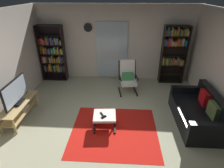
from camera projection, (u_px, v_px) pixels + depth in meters
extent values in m
plane|color=#A8A788|center=(110.00, 128.00, 4.41)|extent=(7.02, 7.02, 0.00)
cube|color=beige|center=(115.00, 43.00, 6.38)|extent=(5.60, 0.06, 2.60)
cube|color=silver|center=(112.00, 51.00, 6.44)|extent=(1.10, 0.01, 2.00)
cube|color=red|center=(114.00, 131.00, 4.31)|extent=(2.02, 1.81, 0.01)
cube|color=tan|center=(18.00, 103.00, 4.56)|extent=(0.43, 1.30, 0.02)
cube|color=tan|center=(21.00, 111.00, 4.67)|extent=(0.39, 1.24, 0.02)
cylinder|color=tan|center=(14.00, 127.00, 4.12)|extent=(0.05, 0.05, 0.43)
cylinder|color=tan|center=(37.00, 99.00, 5.18)|extent=(0.05, 0.05, 0.43)
cylinder|color=tan|center=(0.00, 126.00, 4.14)|extent=(0.05, 0.05, 0.43)
cylinder|color=tan|center=(25.00, 98.00, 5.20)|extent=(0.05, 0.05, 0.43)
cube|color=silver|center=(22.00, 108.00, 4.72)|extent=(0.26, 0.28, 0.07)
cube|color=black|center=(18.00, 102.00, 4.54)|extent=(0.20, 0.32, 0.05)
cube|color=black|center=(15.00, 91.00, 4.39)|extent=(0.04, 1.00, 0.58)
cube|color=silver|center=(16.00, 91.00, 4.39)|extent=(0.01, 0.94, 0.52)
cube|color=black|center=(41.00, 54.00, 6.39)|extent=(0.02, 0.30, 1.96)
cube|color=black|center=(64.00, 54.00, 6.35)|extent=(0.02, 0.30, 1.96)
cube|color=black|center=(54.00, 53.00, 6.50)|extent=(0.87, 0.02, 1.96)
cube|color=black|center=(56.00, 78.00, 6.82)|extent=(0.83, 0.28, 0.02)
cube|color=black|center=(55.00, 71.00, 6.67)|extent=(0.83, 0.28, 0.02)
cube|color=black|center=(54.00, 63.00, 6.52)|extent=(0.83, 0.28, 0.02)
cube|color=black|center=(53.00, 54.00, 6.37)|extent=(0.83, 0.28, 0.02)
cube|color=black|center=(51.00, 45.00, 6.22)|extent=(0.83, 0.28, 0.02)
cube|color=black|center=(50.00, 35.00, 6.07)|extent=(0.83, 0.28, 0.02)
cube|color=black|center=(48.00, 25.00, 5.92)|extent=(0.83, 0.28, 0.02)
cube|color=#282631|center=(44.00, 67.00, 6.64)|extent=(0.03, 0.11, 0.26)
cube|color=beige|center=(46.00, 68.00, 6.66)|extent=(0.03, 0.14, 0.18)
cube|color=brown|center=(46.00, 68.00, 6.62)|extent=(0.03, 0.18, 0.24)
cube|color=#202230|center=(47.00, 67.00, 6.63)|extent=(0.03, 0.16, 0.25)
cube|color=#242B1E|center=(49.00, 68.00, 6.66)|extent=(0.03, 0.12, 0.15)
cube|color=red|center=(49.00, 68.00, 6.65)|extent=(0.02, 0.24, 0.18)
cube|color=gold|center=(50.00, 67.00, 6.61)|extent=(0.04, 0.12, 0.27)
cube|color=gold|center=(52.00, 68.00, 6.63)|extent=(0.03, 0.15, 0.20)
cube|color=#5895A1|center=(53.00, 68.00, 6.65)|extent=(0.02, 0.10, 0.16)
cube|color=black|center=(54.00, 68.00, 6.62)|extent=(0.04, 0.24, 0.23)
cube|color=gold|center=(55.00, 68.00, 6.60)|extent=(0.02, 0.17, 0.23)
cube|color=#2B804F|center=(56.00, 68.00, 6.60)|extent=(0.04, 0.22, 0.23)
cube|color=gold|center=(57.00, 68.00, 6.63)|extent=(0.03, 0.10, 0.23)
cube|color=#C53536|center=(58.00, 68.00, 6.62)|extent=(0.03, 0.22, 0.19)
cube|color=orange|center=(59.00, 68.00, 6.59)|extent=(0.04, 0.22, 0.26)
cube|color=#2A59B2|center=(61.00, 69.00, 6.62)|extent=(0.03, 0.23, 0.18)
cube|color=#5A8F93|center=(62.00, 68.00, 6.62)|extent=(0.03, 0.17, 0.19)
cube|color=#202A23|center=(63.00, 67.00, 6.60)|extent=(0.04, 0.16, 0.26)
cube|color=red|center=(64.00, 68.00, 6.62)|extent=(0.03, 0.19, 0.23)
cube|color=beige|center=(43.00, 60.00, 6.49)|extent=(0.03, 0.12, 0.19)
cube|color=red|center=(44.00, 59.00, 6.47)|extent=(0.02, 0.19, 0.25)
cube|color=beige|center=(45.00, 59.00, 6.50)|extent=(0.04, 0.23, 0.21)
cube|color=orange|center=(46.00, 60.00, 6.51)|extent=(0.03, 0.16, 0.19)
cube|color=brown|center=(47.00, 59.00, 6.49)|extent=(0.03, 0.17, 0.23)
cube|color=#172234|center=(48.00, 59.00, 6.48)|extent=(0.04, 0.16, 0.23)
cube|color=red|center=(50.00, 59.00, 6.48)|extent=(0.02, 0.12, 0.21)
cube|color=#BDB6A5|center=(50.00, 60.00, 6.48)|extent=(0.03, 0.19, 0.19)
cube|color=orange|center=(52.00, 60.00, 6.50)|extent=(0.04, 0.13, 0.17)
cube|color=gold|center=(53.00, 59.00, 6.47)|extent=(0.03, 0.21, 0.26)
cube|color=brown|center=(54.00, 60.00, 6.46)|extent=(0.04, 0.10, 0.19)
cube|color=gold|center=(55.00, 60.00, 6.49)|extent=(0.03, 0.20, 0.17)
cube|color=#2C1F2D|center=(56.00, 60.00, 6.48)|extent=(0.04, 0.15, 0.17)
cube|color=#A58E3E|center=(57.00, 60.00, 6.46)|extent=(0.03, 0.16, 0.17)
cube|color=orange|center=(59.00, 60.00, 6.48)|extent=(0.04, 0.16, 0.18)
cube|color=gold|center=(60.00, 59.00, 6.46)|extent=(0.03, 0.17, 0.26)
cube|color=#385DA6|center=(61.00, 60.00, 6.45)|extent=(0.03, 0.17, 0.21)
cube|color=#3E56A0|center=(62.00, 60.00, 6.44)|extent=(0.03, 0.23, 0.21)
cube|color=brown|center=(63.00, 60.00, 6.47)|extent=(0.04, 0.17, 0.21)
cube|color=#A09532|center=(41.00, 50.00, 6.34)|extent=(0.03, 0.11, 0.26)
cube|color=#282F1D|center=(43.00, 51.00, 6.36)|extent=(0.03, 0.15, 0.17)
cube|color=orange|center=(43.00, 50.00, 6.33)|extent=(0.03, 0.10, 0.25)
cube|color=orange|center=(45.00, 51.00, 6.35)|extent=(0.04, 0.20, 0.19)
cube|color=red|center=(46.00, 51.00, 6.33)|extent=(0.02, 0.14, 0.19)
cube|color=#A58D36|center=(46.00, 51.00, 6.33)|extent=(0.02, 0.10, 0.20)
cube|color=#2C2026|center=(48.00, 51.00, 6.34)|extent=(0.03, 0.18, 0.19)
cube|color=#964999|center=(49.00, 51.00, 6.32)|extent=(0.03, 0.15, 0.16)
cube|color=teal|center=(50.00, 51.00, 6.31)|extent=(0.02, 0.17, 0.20)
cube|color=#17302A|center=(51.00, 51.00, 6.31)|extent=(0.04, 0.11, 0.18)
cube|color=#5D9F9C|center=(53.00, 51.00, 6.34)|extent=(0.04, 0.19, 0.18)
cube|color=#2F8D4A|center=(53.00, 51.00, 6.31)|extent=(0.03, 0.20, 0.17)
cube|color=beige|center=(55.00, 50.00, 6.32)|extent=(0.04, 0.17, 0.23)
cube|color=#358D51|center=(56.00, 51.00, 6.30)|extent=(0.03, 0.11, 0.19)
cube|color=#A48F29|center=(57.00, 51.00, 6.33)|extent=(0.03, 0.21, 0.16)
cube|color=gold|center=(59.00, 50.00, 6.31)|extent=(0.03, 0.21, 0.25)
cube|color=#29182F|center=(59.00, 51.00, 6.29)|extent=(0.03, 0.12, 0.24)
cube|color=orange|center=(61.00, 52.00, 6.32)|extent=(0.03, 0.12, 0.15)
cube|color=#9C9D29|center=(62.00, 51.00, 6.30)|extent=(0.04, 0.15, 0.20)
cube|color=beige|center=(63.00, 52.00, 6.31)|extent=(0.02, 0.20, 0.16)
cube|color=red|center=(40.00, 41.00, 6.21)|extent=(0.02, 0.19, 0.19)
cube|color=black|center=(41.00, 42.00, 6.19)|extent=(0.04, 0.12, 0.17)
cube|color=red|center=(42.00, 41.00, 6.18)|extent=(0.02, 0.23, 0.23)
cube|color=gold|center=(43.00, 42.00, 6.18)|extent=(0.03, 0.14, 0.19)
cube|color=#953B8A|center=(44.00, 42.00, 6.20)|extent=(0.03, 0.22, 0.18)
cube|color=red|center=(45.00, 42.00, 6.18)|extent=(0.03, 0.23, 0.18)
cube|color=gold|center=(46.00, 41.00, 6.18)|extent=(0.03, 0.11, 0.25)
cube|color=#3C8C47|center=(47.00, 41.00, 6.15)|extent=(0.04, 0.11, 0.25)
cube|color=red|center=(48.00, 42.00, 6.17)|extent=(0.03, 0.22, 0.20)
cube|color=#1F202F|center=(49.00, 41.00, 6.15)|extent=(0.03, 0.18, 0.27)
cube|color=brown|center=(51.00, 41.00, 6.16)|extent=(0.03, 0.10, 0.22)
cube|color=#3363A3|center=(52.00, 41.00, 6.17)|extent=(0.04, 0.23, 0.25)
cube|color=#CC3D2E|center=(53.00, 42.00, 6.18)|extent=(0.02, 0.13, 0.18)
cube|color=#914586|center=(54.00, 42.00, 6.17)|extent=(0.02, 0.23, 0.18)
cube|color=gold|center=(55.00, 41.00, 6.17)|extent=(0.03, 0.11, 0.24)
cube|color=teal|center=(56.00, 42.00, 6.18)|extent=(0.03, 0.17, 0.15)
cube|color=#3265B6|center=(57.00, 41.00, 6.16)|extent=(0.04, 0.17, 0.22)
cube|color=#A79A2D|center=(58.00, 41.00, 6.14)|extent=(0.02, 0.13, 0.23)
cube|color=black|center=(60.00, 42.00, 6.16)|extent=(0.03, 0.19, 0.17)
cube|color=beige|center=(61.00, 42.00, 6.16)|extent=(0.03, 0.16, 0.15)
cube|color=black|center=(161.00, 55.00, 6.19)|extent=(0.02, 0.30, 1.98)
cube|color=black|center=(185.00, 56.00, 6.15)|extent=(0.02, 0.30, 1.98)
cube|color=black|center=(172.00, 54.00, 6.30)|extent=(0.82, 0.02, 1.98)
cube|color=black|center=(169.00, 81.00, 6.62)|extent=(0.79, 0.28, 0.02)
cube|color=black|center=(170.00, 73.00, 6.48)|extent=(0.79, 0.28, 0.02)
cube|color=black|center=(172.00, 65.00, 6.33)|extent=(0.79, 0.28, 0.02)
cube|color=black|center=(173.00, 55.00, 6.17)|extent=(0.79, 0.28, 0.02)
cube|color=black|center=(175.00, 46.00, 6.02)|extent=(0.79, 0.28, 0.02)
cube|color=black|center=(177.00, 36.00, 5.87)|extent=(0.79, 0.28, 0.02)
cube|color=black|center=(178.00, 26.00, 5.72)|extent=(0.79, 0.28, 0.02)
cube|color=#338A49|center=(162.00, 62.00, 6.28)|extent=(0.03, 0.13, 0.20)
cube|color=gold|center=(163.00, 60.00, 6.29)|extent=(0.03, 0.22, 0.27)
cube|color=#1C2E2E|center=(164.00, 61.00, 6.27)|extent=(0.03, 0.18, 0.25)
cube|color=orange|center=(165.00, 61.00, 6.29)|extent=(0.03, 0.15, 0.24)
cube|color=gold|center=(167.00, 61.00, 6.27)|extent=(0.04, 0.23, 0.22)
cube|color=#3F8253|center=(168.00, 61.00, 6.29)|extent=(0.04, 0.22, 0.25)
cube|color=#933592|center=(169.00, 62.00, 6.28)|extent=(0.02, 0.13, 0.18)
cube|color=#3C7E3E|center=(170.00, 61.00, 6.26)|extent=(0.04, 0.21, 0.26)
cube|color=red|center=(172.00, 62.00, 6.27)|extent=(0.04, 0.21, 0.20)
cube|color=orange|center=(173.00, 61.00, 6.26)|extent=(0.03, 0.11, 0.25)
cube|color=orange|center=(174.00, 62.00, 6.27)|extent=(0.02, 0.15, 0.18)
cube|color=teal|center=(175.00, 61.00, 6.27)|extent=(0.02, 0.15, 0.22)
cube|color=orange|center=(176.00, 62.00, 6.28)|extent=(0.04, 0.14, 0.19)
cube|color=teal|center=(178.00, 61.00, 6.26)|extent=(0.03, 0.16, 0.26)
cube|color=brown|center=(179.00, 61.00, 6.24)|extent=(0.04, 0.20, 0.24)
cube|color=orange|center=(181.00, 62.00, 6.25)|extent=(0.04, 0.24, 0.18)
cube|color=olive|center=(182.00, 62.00, 6.25)|extent=(0.04, 0.20, 0.20)
cube|color=gold|center=(183.00, 62.00, 6.28)|extent=(0.02, 0.23, 0.16)
cube|color=#417D3F|center=(165.00, 42.00, 5.98)|extent=(0.04, 0.16, 0.23)
cube|color=#2B61AC|center=(166.00, 42.00, 6.00)|extent=(0.03, 0.18, 0.22)
cube|color=#873392|center=(167.00, 43.00, 5.98)|extent=(0.03, 0.12, 0.17)
cube|color=red|center=(169.00, 42.00, 5.95)|extent=(0.04, 0.22, 0.26)
cube|color=#873583|center=(170.00, 42.00, 5.98)|extent=(0.03, 0.21, 0.25)
cube|color=gold|center=(171.00, 42.00, 5.96)|extent=(0.04, 0.14, 0.22)
cube|color=gold|center=(173.00, 43.00, 5.97)|extent=(0.04, 0.19, 0.16)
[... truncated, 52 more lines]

